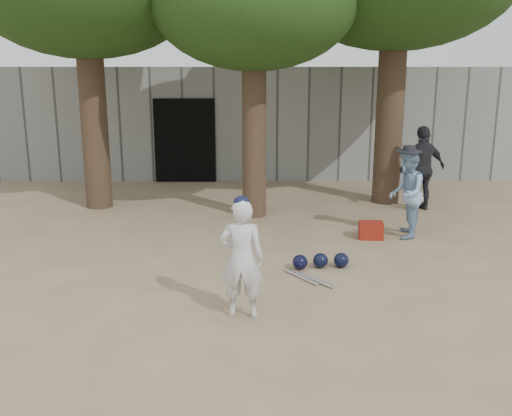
{
  "coord_description": "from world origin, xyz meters",
  "views": [
    {
      "loc": [
        0.5,
        -7.25,
        3.0
      ],
      "look_at": [
        0.6,
        1.0,
        0.95
      ],
      "focal_mm": 40.0,
      "sensor_mm": 36.0,
      "label": 1
    }
  ],
  "objects_px": {
    "boy_player": "(242,259)",
    "spectator_dark": "(422,168)",
    "spectator_blue": "(406,194)",
    "red_bag": "(371,230)"
  },
  "relations": [
    {
      "from": "spectator_blue",
      "to": "spectator_dark",
      "type": "distance_m",
      "value": 2.22
    },
    {
      "from": "spectator_blue",
      "to": "spectator_dark",
      "type": "height_order",
      "value": "spectator_dark"
    },
    {
      "from": "boy_player",
      "to": "spectator_dark",
      "type": "xyz_separation_m",
      "value": [
        3.77,
        5.38,
        0.16
      ]
    },
    {
      "from": "boy_player",
      "to": "red_bag",
      "type": "bearing_deg",
      "value": -119.57
    },
    {
      "from": "boy_player",
      "to": "red_bag",
      "type": "xyz_separation_m",
      "value": [
        2.27,
        3.25,
        -0.59
      ]
    },
    {
      "from": "boy_player",
      "to": "spectator_dark",
      "type": "relative_size",
      "value": 0.82
    },
    {
      "from": "boy_player",
      "to": "spectator_blue",
      "type": "relative_size",
      "value": 0.93
    },
    {
      "from": "spectator_blue",
      "to": "red_bag",
      "type": "relative_size",
      "value": 3.79
    },
    {
      "from": "red_bag",
      "to": "spectator_dark",
      "type": "bearing_deg",
      "value": 54.71
    },
    {
      "from": "boy_player",
      "to": "spectator_blue",
      "type": "height_order",
      "value": "spectator_blue"
    }
  ]
}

